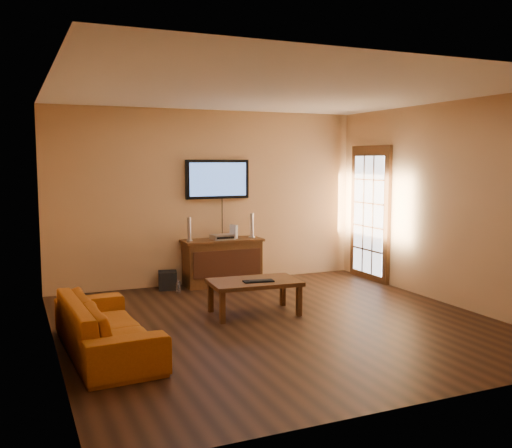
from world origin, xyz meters
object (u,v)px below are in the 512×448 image
av_receiver (222,237)px  game_console (234,232)px  subwoofer (168,280)px  keyboard (258,281)px  coffee_table (254,284)px  television (217,179)px  bottle (178,287)px  sofa (106,316)px  speaker_right (252,226)px  speaker_left (189,230)px  media_console (222,262)px

av_receiver → game_console: 0.22m
subwoofer → keyboard: size_ratio=0.69×
av_receiver → keyboard: (-0.21, -1.86, -0.31)m
game_console → coffee_table: bearing=-120.2°
television → keyboard: television is taller
subwoofer → bottle: size_ratio=1.43×
sofa → keyboard: size_ratio=4.84×
game_console → television: bearing=121.5°
television → coffee_table: (-0.23, -1.97, -1.25)m
sofa → game_console: bearing=-46.3°
speaker_right → keyboard: speaker_right is taller
coffee_table → speaker_right: size_ratio=3.02×
speaker_left → av_receiver: size_ratio=1.08×
bottle → keyboard: bearing=-70.3°
media_console → keyboard: bearing=-96.4°
television → subwoofer: television is taller
game_console → subwoofer: 1.26m
sofa → bottle: 2.65m
sofa → game_console: size_ratio=8.92×
media_console → bottle: size_ratio=6.63×
subwoofer → sofa: bearing=-104.2°
game_console → subwoofer: (-1.06, 0.01, -0.68)m
media_console → bottle: media_console is taller
media_console → keyboard: (-0.21, -1.87, 0.08)m
television → speaker_left: 0.94m
av_receiver → subwoofer: size_ratio=1.24×
media_console → bottle: (-0.79, -0.26, -0.27)m
bottle → keyboard: 1.75m
television → keyboard: bearing=-95.8°
media_console → coffee_table: bearing=-97.2°
media_console → sofa: size_ratio=0.66×
television → subwoofer: 1.74m
subwoofer → keyboard: bearing=-58.2°
media_console → speaker_left: bearing=178.8°
speaker_right → subwoofer: 1.56m
media_console → speaker_left: (-0.52, 0.01, 0.52)m
sofa → speaker_left: speaker_left is taller
media_console → speaker_right: size_ratio=3.26×
speaker_left → bottle: (-0.26, -0.27, -0.79)m
television → speaker_left: (-0.52, -0.19, -0.75)m
television → subwoofer: (-0.87, -0.17, -1.50)m
media_console → speaker_right: speaker_right is taller
television → media_console: bearing=-90.0°
game_console → keyboard: size_ratio=0.54×
media_console → sofa: bearing=-130.7°
coffee_table → speaker_right: bearing=67.8°
television → coffee_table: 2.35m
media_console → bottle: 0.87m
speaker_right → speaker_left: bearing=180.0°
television → speaker_right: size_ratio=2.68×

